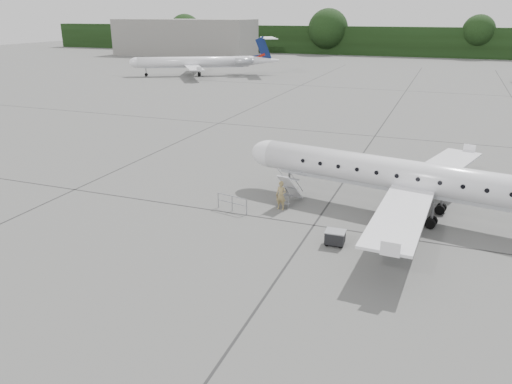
% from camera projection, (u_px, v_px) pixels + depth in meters
% --- Properties ---
extents(ground, '(320.00, 320.00, 0.00)m').
position_uv_depth(ground, '(364.00, 270.00, 24.44)').
color(ground, '#575755').
rests_on(ground, ground).
extents(treeline, '(260.00, 4.00, 8.00)m').
position_uv_depth(treeline, '(445.00, 42.00, 137.15)').
color(treeline, black).
rests_on(treeline, ground).
extents(terminal_building, '(40.00, 14.00, 10.00)m').
position_uv_depth(terminal_building, '(185.00, 38.00, 142.94)').
color(terminal_building, slate).
rests_on(terminal_building, ground).
extents(main_regional_jet, '(29.97, 23.88, 6.91)m').
position_uv_depth(main_regional_jet, '(426.00, 163.00, 29.56)').
color(main_regional_jet, silver).
rests_on(main_regional_jet, ground).
extents(airstair, '(1.22, 2.29, 2.17)m').
position_uv_depth(airstair, '(290.00, 188.00, 32.54)').
color(airstair, silver).
rests_on(airstair, ground).
extents(passenger, '(0.73, 0.52, 1.88)m').
position_uv_depth(passenger, '(281.00, 195.00, 31.60)').
color(passenger, olive).
rests_on(passenger, ground).
extents(safety_railing, '(2.17, 0.53, 1.00)m').
position_uv_depth(safety_railing, '(232.00, 204.00, 31.48)').
color(safety_railing, gray).
rests_on(safety_railing, ground).
extents(baggage_cart, '(1.05, 0.86, 0.88)m').
position_uv_depth(baggage_cart, '(335.00, 237.00, 26.88)').
color(baggage_cart, black).
rests_on(baggage_cart, ground).
extents(bg_regional_left, '(33.94, 30.62, 7.30)m').
position_uv_depth(bg_regional_left, '(193.00, 57.00, 97.61)').
color(bg_regional_left, silver).
rests_on(bg_regional_left, ground).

